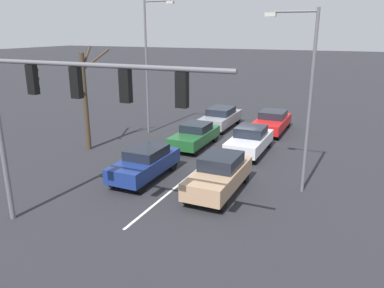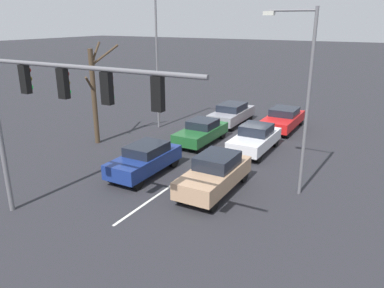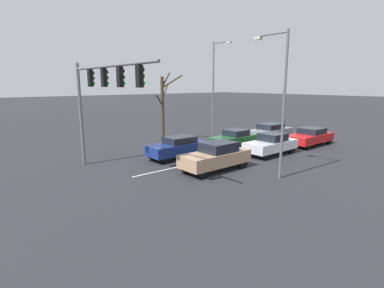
% 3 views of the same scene
% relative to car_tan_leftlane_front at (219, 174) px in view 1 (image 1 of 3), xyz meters
% --- Properties ---
extents(ground_plane, '(240.00, 240.00, 0.00)m').
position_rel_car_tan_leftlane_front_xyz_m(ground_plane, '(1.98, -7.99, -0.85)').
color(ground_plane, '#28282D').
extents(lane_stripe_left_divider, '(0.12, 18.51, 0.01)m').
position_rel_car_tan_leftlane_front_xyz_m(lane_stripe_left_divider, '(1.98, -4.73, -0.84)').
color(lane_stripe_left_divider, silver).
rests_on(lane_stripe_left_divider, ground_plane).
extents(car_tan_leftlane_front, '(1.75, 4.46, 1.67)m').
position_rel_car_tan_leftlane_front_xyz_m(car_tan_leftlane_front, '(0.00, 0.00, 0.00)').
color(car_tan_leftlane_front, tan).
rests_on(car_tan_leftlane_front, ground_plane).
extents(car_navy_midlane_front, '(1.70, 4.25, 1.50)m').
position_rel_car_tan_leftlane_front_xyz_m(car_navy_midlane_front, '(3.82, -0.07, -0.06)').
color(car_navy_midlane_front, navy).
rests_on(car_navy_midlane_front, ground_plane).
extents(car_darkgreen_midlane_second, '(1.73, 4.25, 1.44)m').
position_rel_car_tan_leftlane_front_xyz_m(car_darkgreen_midlane_second, '(3.70, -5.74, -0.11)').
color(car_darkgreen_midlane_second, '#1E5928').
rests_on(car_darkgreen_midlane_second, ground_plane).
extents(car_white_leftlane_second, '(1.82, 4.30, 1.57)m').
position_rel_car_tan_leftlane_front_xyz_m(car_white_leftlane_second, '(0.29, -5.89, -0.05)').
color(car_white_leftlane_second, silver).
rests_on(car_white_leftlane_second, ground_plane).
extents(car_red_leftlane_third, '(1.93, 4.70, 1.45)m').
position_rel_car_tan_leftlane_front_xyz_m(car_red_leftlane_third, '(0.21, -11.23, -0.10)').
color(car_red_leftlane_third, red).
rests_on(car_red_leftlane_third, ground_plane).
extents(car_gray_midlane_third, '(1.83, 4.63, 1.49)m').
position_rel_car_tan_leftlane_front_xyz_m(car_gray_midlane_third, '(3.89, -10.84, -0.08)').
color(car_gray_midlane_third, gray).
rests_on(car_gray_midlane_third, ground_plane).
extents(traffic_signal_gantry, '(8.81, 0.37, 6.29)m').
position_rel_car_tan_leftlane_front_xyz_m(traffic_signal_gantry, '(3.29, 5.51, 3.93)').
color(traffic_signal_gantry, slate).
rests_on(traffic_signal_gantry, ground_plane).
extents(street_lamp_right_shoulder, '(2.16, 0.24, 8.78)m').
position_rel_car_tan_leftlane_front_xyz_m(street_lamp_right_shoulder, '(7.78, -7.45, 4.20)').
color(street_lamp_right_shoulder, slate).
rests_on(street_lamp_right_shoulder, ground_plane).
extents(street_lamp_left_shoulder, '(2.15, 0.24, 7.75)m').
position_rel_car_tan_leftlane_front_xyz_m(street_lamp_left_shoulder, '(-3.10, -1.58, 3.67)').
color(street_lamp_left_shoulder, slate).
rests_on(street_lamp_left_shoulder, ground_plane).
extents(bare_tree_near, '(1.77, 2.62, 6.05)m').
position_rel_car_tan_leftlane_front_xyz_m(bare_tree_near, '(9.36, -2.77, 2.36)').
color(bare_tree_near, '#423323').
rests_on(bare_tree_near, ground_plane).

